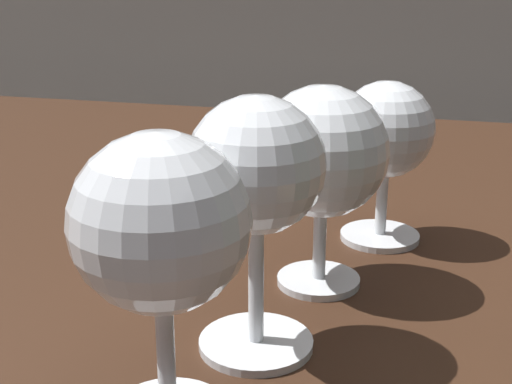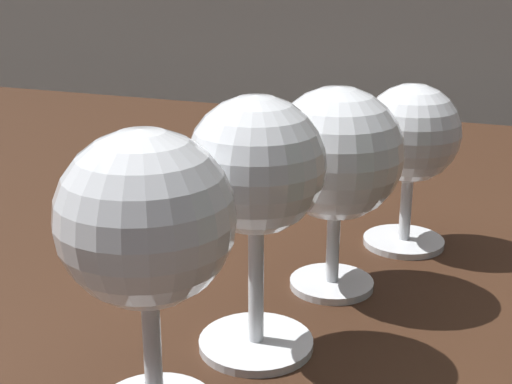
{
  "view_description": "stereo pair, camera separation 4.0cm",
  "coord_description": "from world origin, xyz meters",
  "px_view_note": "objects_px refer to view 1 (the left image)",
  "views": [
    {
      "loc": [
        0.17,
        -0.58,
        0.96
      ],
      "look_at": [
        0.08,
        -0.21,
        0.84
      ],
      "focal_mm": 51.19,
      "sensor_mm": 36.0,
      "label": 1
    },
    {
      "loc": [
        0.21,
        -0.57,
        0.96
      ],
      "look_at": [
        0.08,
        -0.21,
        0.84
      ],
      "focal_mm": 51.19,
      "sensor_mm": 36.0,
      "label": 2
    }
  ],
  "objects_px": {
    "wine_glass_empty": "(160,230)",
    "wine_glass_white": "(386,134)",
    "wine_glass_port": "(322,156)",
    "wine_glass_rose": "(256,174)"
  },
  "relations": [
    {
      "from": "wine_glass_rose",
      "to": "wine_glass_white",
      "type": "relative_size",
      "value": 1.17
    },
    {
      "from": "wine_glass_rose",
      "to": "wine_glass_port",
      "type": "distance_m",
      "value": 0.1
    },
    {
      "from": "wine_glass_white",
      "to": "wine_glass_empty",
      "type": "bearing_deg",
      "value": -107.05
    },
    {
      "from": "wine_glass_empty",
      "to": "wine_glass_port",
      "type": "distance_m",
      "value": 0.18
    },
    {
      "from": "wine_glass_empty",
      "to": "wine_glass_white",
      "type": "bearing_deg",
      "value": 72.95
    },
    {
      "from": "wine_glass_rose",
      "to": "wine_glass_port",
      "type": "height_order",
      "value": "wine_glass_rose"
    },
    {
      "from": "wine_glass_empty",
      "to": "wine_glass_white",
      "type": "distance_m",
      "value": 0.28
    },
    {
      "from": "wine_glass_empty",
      "to": "wine_glass_port",
      "type": "relative_size",
      "value": 1.06
    },
    {
      "from": "wine_glass_port",
      "to": "wine_glass_rose",
      "type": "bearing_deg",
      "value": -103.17
    },
    {
      "from": "wine_glass_empty",
      "to": "wine_glass_rose",
      "type": "bearing_deg",
      "value": 72.45
    }
  ]
}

